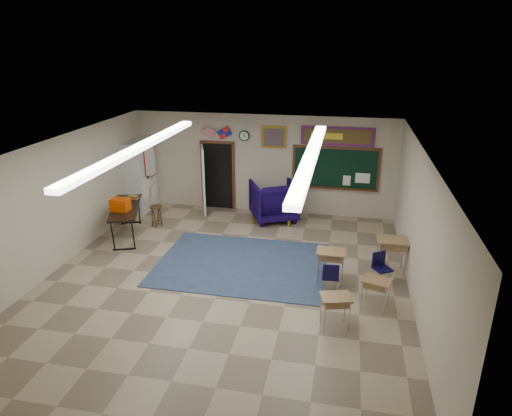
% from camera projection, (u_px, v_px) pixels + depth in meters
% --- Properties ---
extents(floor, '(9.00, 9.00, 0.00)m').
position_uv_depth(floor, '(225.00, 280.00, 10.24)').
color(floor, gray).
rests_on(floor, ground).
extents(back_wall, '(8.00, 0.04, 3.00)m').
position_uv_depth(back_wall, '(262.00, 164.00, 13.85)').
color(back_wall, '#BDB199').
rests_on(back_wall, floor).
extents(front_wall, '(8.00, 0.04, 3.00)m').
position_uv_depth(front_wall, '(127.00, 351.00, 5.59)').
color(front_wall, '#BDB199').
rests_on(front_wall, floor).
extents(left_wall, '(0.04, 9.00, 3.00)m').
position_uv_depth(left_wall, '(55.00, 205.00, 10.46)').
color(left_wall, '#BDB199').
rests_on(left_wall, floor).
extents(right_wall, '(0.04, 9.00, 3.00)m').
position_uv_depth(right_wall, '(420.00, 232.00, 8.98)').
color(right_wall, '#BDB199').
rests_on(right_wall, floor).
extents(ceiling, '(8.00, 9.00, 0.04)m').
position_uv_depth(ceiling, '(222.00, 149.00, 9.19)').
color(ceiling, white).
rests_on(ceiling, back_wall).
extents(area_rug, '(4.00, 3.00, 0.02)m').
position_uv_depth(area_rug, '(242.00, 264.00, 10.94)').
color(area_rug, '#354665').
rests_on(area_rug, floor).
extents(fluorescent_strips, '(3.86, 6.00, 0.10)m').
position_uv_depth(fluorescent_strips, '(222.00, 152.00, 9.22)').
color(fluorescent_strips, white).
rests_on(fluorescent_strips, ceiling).
extents(doorway, '(1.10, 0.89, 2.16)m').
position_uv_depth(doorway, '(214.00, 177.00, 14.15)').
color(doorway, black).
rests_on(doorway, back_wall).
extents(chalkboard, '(2.55, 0.14, 1.30)m').
position_uv_depth(chalkboard, '(335.00, 169.00, 13.42)').
color(chalkboard, '#542D18').
rests_on(chalkboard, back_wall).
extents(bulletin_board, '(2.10, 0.05, 0.55)m').
position_uv_depth(bulletin_board, '(337.00, 136.00, 13.08)').
color(bulletin_board, '#B50F11').
rests_on(bulletin_board, back_wall).
extents(framed_art_print, '(0.75, 0.05, 0.65)m').
position_uv_depth(framed_art_print, '(274.00, 137.00, 13.46)').
color(framed_art_print, olive).
rests_on(framed_art_print, back_wall).
extents(wall_clock, '(0.32, 0.05, 0.32)m').
position_uv_depth(wall_clock, '(244.00, 136.00, 13.63)').
color(wall_clock, black).
rests_on(wall_clock, back_wall).
extents(wall_flags, '(1.16, 0.06, 0.70)m').
position_uv_depth(wall_flags, '(216.00, 131.00, 13.71)').
color(wall_flags, red).
rests_on(wall_flags, back_wall).
extents(storage_cabinet, '(0.59, 1.25, 2.20)m').
position_uv_depth(storage_cabinet, '(140.00, 176.00, 14.08)').
color(storage_cabinet, silver).
rests_on(storage_cabinet, floor).
extents(wingback_armchair, '(1.66, 1.68, 1.16)m').
position_uv_depth(wingback_armchair, '(274.00, 201.00, 13.48)').
color(wingback_armchair, '#0F0534').
rests_on(wingback_armchair, floor).
extents(student_chair_reading, '(0.44, 0.44, 0.77)m').
position_uv_depth(student_chair_reading, '(257.00, 203.00, 13.85)').
color(student_chair_reading, black).
rests_on(student_chair_reading, floor).
extents(student_chair_desk_a, '(0.39, 0.39, 0.74)m').
position_uv_depth(student_chair_desk_a, '(330.00, 277.00, 9.61)').
color(student_chair_desk_a, black).
rests_on(student_chair_desk_a, floor).
extents(student_chair_desk_b, '(0.50, 0.50, 0.73)m').
position_uv_depth(student_chair_desk_b, '(382.00, 270.00, 9.93)').
color(student_chair_desk_b, black).
rests_on(student_chair_desk_b, floor).
extents(student_desk_front_left, '(0.63, 0.48, 0.75)m').
position_uv_depth(student_desk_front_left, '(331.00, 265.00, 10.03)').
color(student_desk_front_left, olive).
rests_on(student_desk_front_left, floor).
extents(student_desk_front_right, '(0.71, 0.55, 0.82)m').
position_uv_depth(student_desk_front_right, '(391.00, 254.00, 10.43)').
color(student_desk_front_right, olive).
rests_on(student_desk_front_right, floor).
extents(student_desk_back_left, '(0.64, 0.55, 0.67)m').
position_uv_depth(student_desk_back_left, '(335.00, 310.00, 8.44)').
color(student_desk_back_left, olive).
rests_on(student_desk_back_left, floor).
extents(student_desk_back_right, '(0.64, 0.55, 0.65)m').
position_uv_depth(student_desk_back_right, '(376.00, 292.00, 9.03)').
color(student_desk_back_right, olive).
rests_on(student_desk_back_right, floor).
extents(folding_table, '(1.36, 2.17, 1.17)m').
position_uv_depth(folding_table, '(126.00, 220.00, 12.35)').
color(folding_table, black).
rests_on(folding_table, floor).
extents(wooden_stool, '(0.35, 0.35, 0.61)m').
position_uv_depth(wooden_stool, '(156.00, 216.00, 13.05)').
color(wooden_stool, '#4A3216').
rests_on(wooden_stool, floor).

